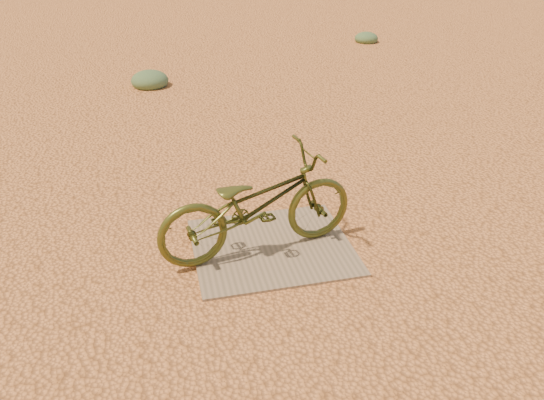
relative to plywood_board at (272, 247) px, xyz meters
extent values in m
plane|color=#E08A4C|center=(0.43, 0.25, -0.01)|extent=(120.00, 120.00, 0.00)
cube|color=#86715A|center=(0.00, 0.00, 0.00)|extent=(1.34, 1.18, 0.02)
imported|color=#464E1C|center=(-0.13, -0.04, 0.45)|extent=(1.76, 0.87, 0.88)
ellipsoid|color=#54764B|center=(-0.86, 5.18, -0.01)|extent=(0.61, 0.61, 0.34)
ellipsoid|color=#54764B|center=(3.94, 7.54, -0.01)|extent=(0.52, 0.52, 0.28)
camera|label=1|loc=(-0.88, -3.72, 2.54)|focal=35.00mm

